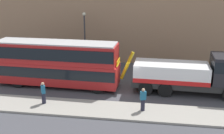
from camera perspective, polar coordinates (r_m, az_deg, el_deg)
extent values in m
plane|color=#424247|center=(24.47, 2.70, -4.65)|extent=(120.00, 120.00, 0.00)
cube|color=gray|center=(20.64, 1.48, -8.87)|extent=(60.00, 2.80, 0.15)
cube|color=#2D2D2D|center=(24.31, 14.85, -3.24)|extent=(9.08, 2.54, 0.55)
cube|color=silver|center=(23.91, 11.93, -0.89)|extent=(6.19, 2.83, 1.40)
cube|color=red|center=(24.08, 11.85, -2.07)|extent=(6.19, 2.88, 0.36)
cylinder|color=#B79914|center=(23.99, 3.09, 0.29)|extent=(1.24, 0.33, 2.52)
cylinder|color=black|center=(25.92, 21.93, -3.29)|extent=(1.17, 0.38, 1.16)
cylinder|color=black|center=(25.36, 10.81, -2.73)|extent=(1.17, 0.38, 1.16)
cylinder|color=black|center=(23.29, 10.78, -4.62)|extent=(1.17, 0.38, 1.16)
cylinder|color=black|center=(25.39, 7.20, -2.52)|extent=(1.17, 0.38, 1.16)
cylinder|color=black|center=(23.32, 6.84, -4.39)|extent=(1.17, 0.38, 1.16)
cube|color=#AD1E1E|center=(25.39, -11.10, -1.02)|extent=(11.09, 2.91, 1.90)
cube|color=#AD1E1E|center=(24.88, -11.35, 2.90)|extent=(10.86, 2.80, 1.70)
cube|color=black|center=(25.31, -11.13, -0.49)|extent=(10.98, 2.95, 0.90)
cube|color=black|center=(24.85, -11.36, 3.12)|extent=(10.76, 2.95, 1.00)
cube|color=#B2B2B2|center=(24.67, -11.47, 4.94)|extent=(10.64, 2.69, 0.12)
cube|color=yellow|center=(23.57, 1.31, 1.03)|extent=(0.12, 1.50, 0.44)
cylinder|color=black|center=(25.51, -1.92, -2.43)|extent=(1.05, 0.34, 1.04)
cylinder|color=black|center=(23.55, -3.06, -4.21)|extent=(1.05, 0.34, 1.04)
cylinder|color=black|center=(27.90, -16.52, -1.38)|extent=(1.05, 0.34, 1.04)
cylinder|color=black|center=(26.12, -18.63, -2.91)|extent=(1.05, 0.34, 1.04)
cylinder|color=#232333|center=(22.03, -13.74, -6.18)|extent=(0.42, 0.42, 0.85)
cube|color=#1E6084|center=(21.75, -13.88, -4.41)|extent=(0.44, 0.48, 0.62)
sphere|color=tan|center=(21.60, -13.97, -3.35)|extent=(0.24, 0.24, 0.24)
cylinder|color=#232333|center=(20.45, 6.30, -7.68)|extent=(0.39, 0.39, 0.85)
cube|color=#1E6084|center=(20.15, 6.37, -5.80)|extent=(0.47, 0.39, 0.62)
sphere|color=tan|center=(19.98, 6.41, -4.67)|extent=(0.24, 0.24, 0.24)
cylinder|color=#38383D|center=(30.64, -5.54, 5.31)|extent=(0.16, 0.16, 5.50)
sphere|color=#EAE5C6|center=(30.15, -5.71, 10.70)|extent=(0.36, 0.36, 0.36)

